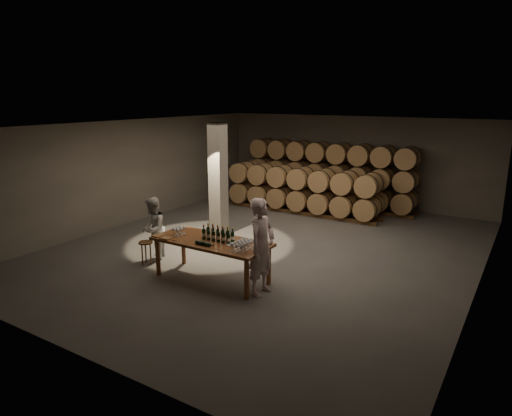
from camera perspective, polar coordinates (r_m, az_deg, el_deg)
The scene contains 15 objects.
room at distance 12.83m, azimuth -4.74°, elevation 3.44°, with size 12.00×12.00×12.00m.
tasting_table at distance 9.89m, azimuth -5.58°, elevation -4.60°, with size 2.60×1.10×0.90m.
barrel_stack_back at distance 16.61m, azimuth 9.13°, elevation 4.31°, with size 6.26×0.95×2.31m.
barrel_stack_front at distance 15.58m, azimuth 5.74°, elevation 2.39°, with size 5.48×0.95×1.57m.
bottle_cluster at distance 9.79m, azimuth -4.76°, elevation -3.43°, with size 0.73×0.23×0.32m.
lying_bottles at distance 9.53m, azimuth -6.59°, elevation -4.44°, with size 0.46×0.08×0.08m.
glass_cluster_left at distance 10.31m, azimuth -9.59°, elevation -2.60°, with size 0.20×0.31×0.18m.
glass_cluster_right at distance 9.24m, azimuth -1.66°, elevation -4.40°, with size 0.30×0.52×0.17m.
plate at distance 9.52m, azimuth -2.83°, elevation -4.60°, with size 0.29×0.29×0.02m, color white.
notebook_near at distance 10.10m, azimuth -11.16°, elevation -3.71°, with size 0.23×0.18×0.03m, color #9A6938.
notebook_corner at distance 10.33m, azimuth -12.05°, elevation -3.36°, with size 0.21×0.27×0.02m, color #9A6938.
pen at distance 9.93m, azimuth -10.17°, elevation -4.03°, with size 0.01×0.01×0.14m, color black.
stool at distance 11.15m, azimuth -13.62°, elevation -4.62°, with size 0.33×0.33×0.56m.
person_man at distance 9.10m, azimuth 0.69°, elevation -4.89°, with size 0.72×0.48×1.99m, color beige.
person_woman at distance 11.31m, azimuth -12.75°, elevation -2.59°, with size 0.76×0.59×1.56m, color silver.
Camera 1 is at (5.75, -9.91, 3.94)m, focal length 32.00 mm.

